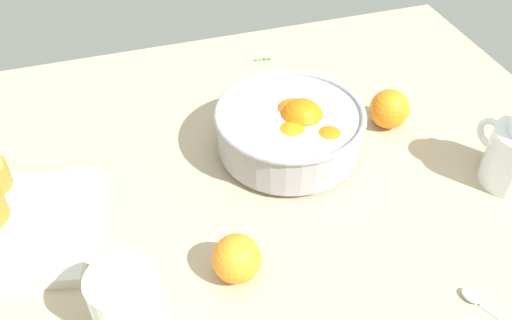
{
  "coord_description": "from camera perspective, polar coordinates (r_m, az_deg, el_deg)",
  "views": [
    {
      "loc": [
        -21.04,
        -71.09,
        69.36
      ],
      "look_at": [
        0.79,
        -2.06,
        4.2
      ],
      "focal_mm": 38.72,
      "sensor_mm": 36.0,
      "label": 1
    }
  ],
  "objects": [
    {
      "name": "ground_plane",
      "position": [
        1.03,
        -0.77,
        -1.72
      ],
      "size": [
        132.77,
        98.06,
        3.0
      ],
      "primitive_type": "cube",
      "color": "tan"
    },
    {
      "name": "fruit_bowl",
      "position": [
        1.02,
        3.47,
        3.04
      ],
      "size": [
        27.67,
        27.67,
        11.52
      ],
      "color": "#99999E",
      "rests_on": "ground_plane"
    },
    {
      "name": "juice_glass",
      "position": [
        0.79,
        -13.13,
        -14.55
      ],
      "size": [
        9.53,
        9.53,
        11.35
      ],
      "color": "white",
      "rests_on": "ground_plane"
    },
    {
      "name": "loose_orange_0",
      "position": [
        0.83,
        -2.03,
        -10.14
      ],
      "size": [
        7.48,
        7.48,
        7.48
      ],
      "primitive_type": "sphere",
      "color": "orange",
      "rests_on": "ground_plane"
    },
    {
      "name": "loose_orange_1",
      "position": [
        1.13,
        13.61,
        5.14
      ],
      "size": [
        7.85,
        7.85,
        7.85
      ],
      "primitive_type": "sphere",
      "color": "orange",
      "rests_on": "ground_plane"
    },
    {
      "name": "spoon",
      "position": [
        0.88,
        23.77,
        -14.57
      ],
      "size": [
        8.34,
        17.08,
        1.0
      ],
      "color": "silver",
      "rests_on": "ground_plane"
    },
    {
      "name": "herb_sprig_0",
      "position": [
        1.32,
        0.76,
        10.4
      ],
      "size": [
        5.17,
        1.31,
        0.94
      ],
      "color": "#387C31",
      "rests_on": "ground_plane"
    }
  ]
}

